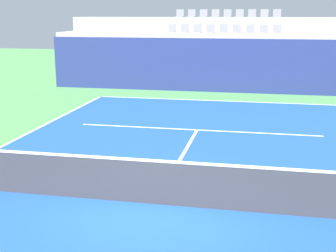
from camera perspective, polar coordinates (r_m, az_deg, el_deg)
ground_plane at (r=9.72m, az=-1.69°, el=-9.70°), size 80.00×80.00×0.00m
court_surface at (r=9.71m, az=-1.69°, el=-9.68°), size 11.00×24.00×0.01m
baseline_far at (r=21.08m, az=5.75°, el=3.16°), size 11.00×0.10×0.00m
service_line_far at (r=15.69m, az=3.65°, el=-0.49°), size 8.26×0.10×0.00m
centre_service_line at (r=12.65m, az=1.62°, el=-3.99°), size 0.10×6.40×0.00m
back_wall at (r=23.42m, az=6.49°, el=7.47°), size 17.70×0.30×2.67m
stands_tier_lower at (r=24.74m, az=6.78°, el=8.07°), size 17.70×2.40×2.91m
stands_tier_upper at (r=27.09m, az=7.25°, el=9.37°), size 17.70×2.40×3.68m
seating_row_lower at (r=24.73m, az=6.91°, el=11.73°), size 5.96×0.44×0.44m
seating_row_upper at (r=27.11m, az=7.39°, el=13.53°), size 5.96×0.44×0.44m
tennis_net at (r=9.53m, az=-1.71°, el=-6.90°), size 11.08×0.08×1.07m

